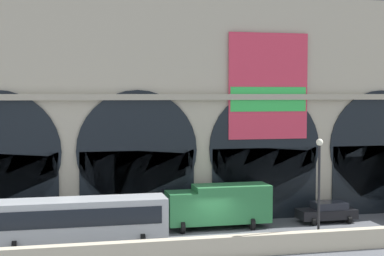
{
  "coord_description": "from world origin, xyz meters",
  "views": [
    {
      "loc": [
        -10.34,
        -37.15,
        9.69
      ],
      "look_at": [
        -0.83,
        5.0,
        7.16
      ],
      "focal_mm": 54.06,
      "sensor_mm": 36.0,
      "label": 1
    }
  ],
  "objects_px": {
    "bus_midwest": "(79,220)",
    "box_truck_center": "(219,205)",
    "street_lamp_quayside": "(319,178)",
    "car_mideast": "(327,212)"
  },
  "relations": [
    {
      "from": "car_mideast",
      "to": "street_lamp_quayside",
      "type": "xyz_separation_m",
      "value": [
        -3.76,
        -6.52,
        3.61
      ]
    },
    {
      "from": "bus_midwest",
      "to": "street_lamp_quayside",
      "type": "xyz_separation_m",
      "value": [
        14.79,
        -3.16,
        2.63
      ]
    },
    {
      "from": "bus_midwest",
      "to": "car_mideast",
      "type": "bearing_deg",
      "value": 10.28
    },
    {
      "from": "bus_midwest",
      "to": "box_truck_center",
      "type": "height_order",
      "value": "box_truck_center"
    },
    {
      "from": "bus_midwest",
      "to": "car_mideast",
      "type": "relative_size",
      "value": 2.5
    },
    {
      "from": "car_mideast",
      "to": "street_lamp_quayside",
      "type": "distance_m",
      "value": 8.35
    },
    {
      "from": "box_truck_center",
      "to": "street_lamp_quayside",
      "type": "bearing_deg",
      "value": -54.02
    },
    {
      "from": "bus_midwest",
      "to": "car_mideast",
      "type": "distance_m",
      "value": 18.88
    },
    {
      "from": "box_truck_center",
      "to": "car_mideast",
      "type": "bearing_deg",
      "value": 0.23
    },
    {
      "from": "box_truck_center",
      "to": "car_mideast",
      "type": "distance_m",
      "value": 8.52
    }
  ]
}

